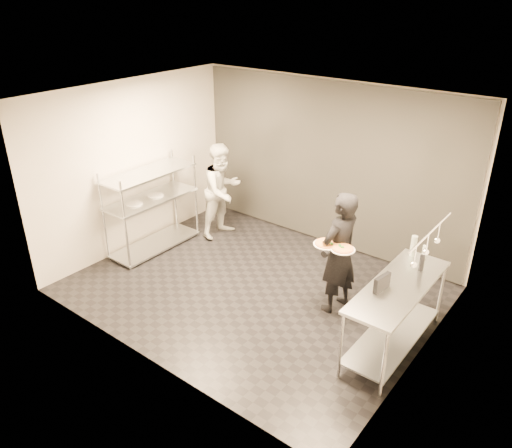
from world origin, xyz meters
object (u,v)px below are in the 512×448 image
Objects in this scene: salad_plate at (346,209)px; pass_rack at (152,206)px; chef at (222,191)px; pizza_plate_near at (326,244)px; pizza_plate_far at (343,249)px; waiter at (339,253)px; prep_counter at (396,306)px; pos_monitor at (382,283)px; bottle_clear at (424,253)px; bottle_green at (414,246)px; bottle_dark at (422,263)px.

pass_rack is at bearing -168.76° from salad_plate.
chef is (0.60, 1.10, 0.07)m from pass_rack.
pizza_plate_near is at bearing -105.47° from chef.
pizza_plate_far is 0.63m from salad_plate.
chef reaches higher than pizza_plate_near.
waiter is 0.29m from pizza_plate_far.
prep_counter is 3.89m from chef.
pos_monitor is at bearing -106.00° from chef.
pass_rack reaches higher than pizza_plate_far.
pizza_plate_near is (2.65, -0.95, 0.21)m from chef.
bottle_clear reaches higher than pizza_plate_far.
waiter is at bearing -156.88° from bottle_clear.
pass_rack is 0.95× the size of chef.
salad_plate is 0.93× the size of pos_monitor.
waiter reaches higher than pass_rack.
pizza_plate_far is (2.89, -0.95, 0.22)m from chef.
pass_rack is at bearing -177.30° from pizza_plate_near.
chef is at bearing 174.60° from bottle_clear.
chef is 3.05m from pizza_plate_far.
prep_counter is at bearing -78.57° from bottle_green.
chef is 3.60m from bottle_green.
prep_counter is 0.96m from pizza_plate_far.
waiter is 8.21× the size of bottle_dark.
pizza_plate_near is at bearing -151.20° from bottle_clear.
bottle_dark is at bearing -53.06° from bottle_green.
pizza_plate_far is at bearing -103.96° from chef.
pizza_plate_near is 0.24m from pizza_plate_far.
chef is (-3.73, 1.10, 0.22)m from prep_counter.
pass_rack is 0.92× the size of waiter.
bottle_dark is at bearing -95.18° from chef.
waiter is 6.22× the size of bottle_green.
pizza_plate_near is 1.61× the size of bottle_dark.
bottle_clear is at bearing 5.54° from salad_plate.
chef is at bearing 163.57° from prep_counter.
chef reaches higher than salad_plate.
waiter is 1.08m from bottle_dark.
pos_monitor is 1.33× the size of bottle_clear.
pos_monitor is at bearing -97.04° from bottle_clear.
prep_counter is at bearing -30.51° from salad_plate.
bottle_green is (-0.04, 1.01, 0.04)m from pos_monitor.
chef is 3.86m from bottle_dark.
prep_counter is 1.04× the size of waiter.
salad_plate is at bearing 116.54° from pizza_plate_far.
prep_counter is 0.90m from bottle_green.
pos_monitor is 1.01m from bottle_green.
waiter is at bearing -151.71° from bottle_green.
waiter reaches higher than pizza_plate_far.
chef is 7.96× the size of bottle_dark.
waiter reaches higher than prep_counter.
prep_counter is 8.93× the size of bottle_clear.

